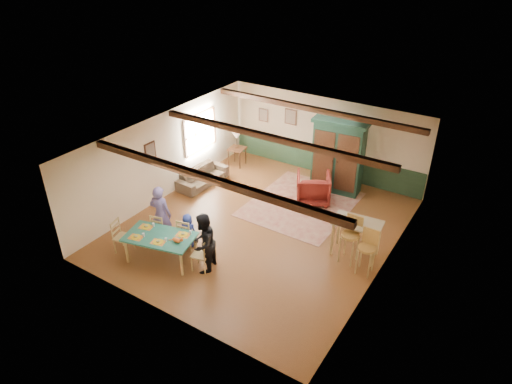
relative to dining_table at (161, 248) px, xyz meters
The scene contains 35 objects.
floor 2.98m from the dining_table, 62.84° to the left, with size 8.00×8.00×0.00m, color #5A3319.
wall_back 6.84m from the dining_table, 78.49° to the left, with size 7.00×0.02×2.70m, color beige.
wall_left 3.54m from the dining_table, 129.20° to the left, with size 0.02×8.00×2.70m, color beige.
wall_right 5.61m from the dining_table, 28.50° to the left, with size 0.02×8.00×2.70m, color beige.
ceiling 3.77m from the dining_table, 62.84° to the left, with size 7.00×8.00×0.02m, color silver.
wainscot_back 6.75m from the dining_table, 78.45° to the left, with size 6.95×0.03×0.90m, color #1E3723.
ceiling_beam_front 2.65m from the dining_table, 13.90° to the left, with size 6.95×0.16×0.16m, color black.
ceiling_beam_mid 4.01m from the dining_table, 65.99° to the left, with size 6.95×0.16×0.16m, color black.
ceiling_beam_back 6.22m from the dining_table, 76.51° to the left, with size 6.95×0.16×0.16m, color black.
window_left 4.97m from the dining_table, 116.05° to the left, with size 0.06×1.60×1.30m, color white, non-canonical shape.
picture_left_wall 3.25m from the dining_table, 136.16° to the left, with size 0.04×0.42×0.52m, color gray, non-canonical shape.
picture_back_a 6.76m from the dining_table, 89.55° to the left, with size 0.45×0.04×0.55m, color gray, non-canonical shape.
picture_back_b 6.81m from the dining_table, 99.02° to the left, with size 0.38×0.04×0.48m, color gray, non-canonical shape.
dining_table is the anchor object (origin of this frame).
dining_chair_far_left 0.80m from the dining_table, 132.59° to the left, with size 0.40×0.42×0.91m, color tan, non-canonical shape.
dining_chair_far_right 0.80m from the dining_table, 74.48° to the left, with size 0.40×0.42×0.91m, color tan, non-canonical shape.
dining_chair_end_left 1.11m from the dining_table, 166.46° to the right, with size 0.40×0.42×0.91m, color tan, non-canonical shape.
dining_chair_end_right 1.11m from the dining_table, 13.54° to the left, with size 0.40×0.42×0.91m, color tan, non-canonical shape.
person_man 0.98m from the dining_table, 130.10° to the left, with size 0.61×0.40×1.66m, color slate.
person_woman 1.28m from the dining_table, 13.54° to the left, with size 0.77×0.60×1.59m, color black.
person_child 0.87m from the dining_table, 76.97° to the left, with size 0.47×0.31×0.97m, color navy.
cat 0.70m from the dining_table, ahead, with size 0.35×0.13×0.17m, color orange, non-canonical shape.
place_setting_near_left 0.71m from the dining_table, 142.02° to the right, with size 0.38×0.29×0.11m, color gold, non-canonical shape.
place_setting_near_center 0.49m from the dining_table, 54.66° to the right, with size 0.38×0.29×0.11m, color gold, non-canonical shape.
place_setting_far_left 0.71m from the dining_table, 169.09° to the left, with size 0.38×0.29×0.11m, color gold, non-canonical shape.
place_setting_far_right 0.71m from the dining_table, 37.98° to the left, with size 0.38×0.29×0.11m, color gold, non-canonical shape.
area_rug 4.69m from the dining_table, 68.20° to the left, with size 2.88×3.42×0.01m, color tan.
armoire 6.23m from the dining_table, 68.73° to the left, with size 1.71×0.68×2.41m, color #133125.
armchair 5.09m from the dining_table, 67.65° to the left, with size 0.99×1.02×0.93m, color #480E0E.
sofa 4.11m from the dining_table, 113.62° to the left, with size 1.90×0.74×0.56m, color #45392B.
end_table 5.73m from the dining_table, 104.97° to the left, with size 0.54×0.54×0.67m, color black, non-canonical shape.
table_lamp 5.76m from the dining_table, 104.97° to the left, with size 0.34×0.34×0.61m, color beige, non-canonical shape.
counter_table 4.96m from the dining_table, 34.96° to the left, with size 1.22×0.71×1.02m, color beige, non-canonical shape.
bar_stool_left 4.75m from the dining_table, 31.93° to the left, with size 0.45×0.50×1.27m, color tan, non-canonical shape.
bar_stool_right 5.09m from the dining_table, 26.72° to the left, with size 0.42×0.46×1.19m, color tan, non-canonical shape.
Camera 1 is at (5.69, -9.19, 7.32)m, focal length 32.00 mm.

